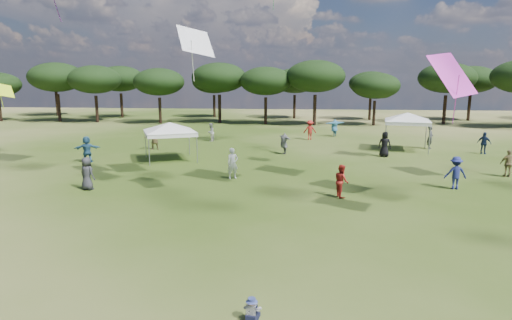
# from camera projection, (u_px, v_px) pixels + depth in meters

# --- Properties ---
(tree_line) EXTENTS (108.78, 17.63, 7.77)m
(tree_line) POSITION_uv_depth(u_px,v_px,m) (307.00, 79.00, 52.91)
(tree_line) COLOR black
(tree_line) RESTS_ON ground
(tent_left) EXTENTS (6.02, 6.02, 2.87)m
(tent_left) POSITION_uv_depth(u_px,v_px,m) (170.00, 124.00, 28.70)
(tent_left) COLOR gray
(tent_left) RESTS_ON ground
(tent_right) EXTENTS (6.42, 6.42, 3.21)m
(tent_right) POSITION_uv_depth(u_px,v_px,m) (408.00, 114.00, 32.58)
(tent_right) COLOR gray
(tent_right) RESTS_ON ground
(toddler) EXTENTS (0.41, 0.45, 0.58)m
(toddler) POSITION_uv_depth(u_px,v_px,m) (252.00, 310.00, 9.81)
(toddler) COLOR #161932
(toddler) RESTS_ON ground
(festival_crowd) EXTENTS (28.82, 22.56, 1.81)m
(festival_crowd) POSITION_uv_depth(u_px,v_px,m) (288.00, 143.00, 31.11)
(festival_crowd) COLOR silver
(festival_crowd) RESTS_ON ground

